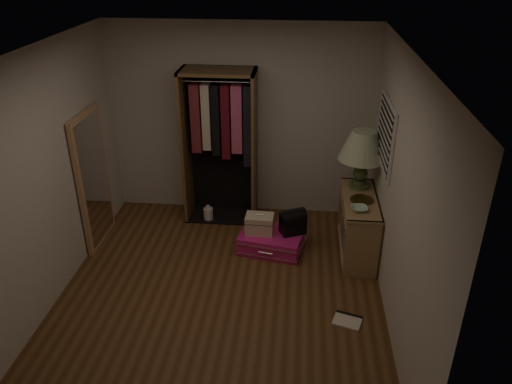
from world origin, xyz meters
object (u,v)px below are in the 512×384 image
black_bag (293,221)px  table_lamp (363,147)px  white_jug (208,214)px  open_wardrobe (222,134)px  pink_suitcase (271,241)px  console_bookshelf (358,223)px  floor_mirror (93,180)px  train_case (260,224)px

black_bag → table_lamp: bearing=-2.5°
white_jug → open_wardrobe: bearing=40.7°
pink_suitcase → table_lamp: table_lamp is taller
white_jug → console_bookshelf: bearing=-16.1°
console_bookshelf → floor_mirror: 3.27m
pink_suitcase → floor_mirror: bearing=-170.3°
pink_suitcase → black_bag: black_bag is taller
open_wardrobe → table_lamp: (1.76, -0.46, 0.07)m
open_wardrobe → table_lamp: bearing=-14.7°
open_wardrobe → table_lamp: size_ratio=2.83×
black_bag → console_bookshelf: bearing=-21.2°
floor_mirror → train_case: (2.05, -0.03, -0.50)m
console_bookshelf → table_lamp: size_ratio=1.55×
console_bookshelf → white_jug: console_bookshelf is taller
black_bag → open_wardrobe: bearing=117.4°
open_wardrobe → white_jug: open_wardrobe is taller
open_wardrobe → floor_mirror: (-1.48, -0.77, -0.36)m
open_wardrobe → train_case: open_wardrobe is taller
open_wardrobe → black_bag: bearing=-38.6°
black_bag → white_jug: (-1.17, 0.60, -0.31)m
open_wardrobe → white_jug: bearing=-139.3°
open_wardrobe → black_bag: 1.48m
console_bookshelf → black_bag: size_ratio=3.20×
train_case → table_lamp: (1.20, 0.34, 0.93)m
console_bookshelf → floor_mirror: (-3.24, -0.03, 0.45)m
black_bag → white_jug: size_ratio=1.55×
table_lamp → train_case: bearing=-164.2°
train_case → black_bag: bearing=5.9°
floor_mirror → train_case: 2.10m
console_bookshelf → floor_mirror: size_ratio=0.66×
train_case → white_jug: (-0.76, 0.63, -0.26)m
console_bookshelf → white_jug: (-1.96, 0.57, -0.30)m
open_wardrobe → floor_mirror: size_ratio=1.21×
console_bookshelf → table_lamp: (0.00, 0.27, 0.88)m
console_bookshelf → black_bag: (-0.79, -0.04, 0.01)m
floor_mirror → white_jug: size_ratio=7.54×
white_jug → floor_mirror: bearing=-154.9°
pink_suitcase → black_bag: bearing=18.8°
pink_suitcase → table_lamp: bearing=29.1°
table_lamp → black_bag: bearing=-158.5°
floor_mirror → table_lamp: 3.29m
pink_suitcase → white_jug: bearing=155.7°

